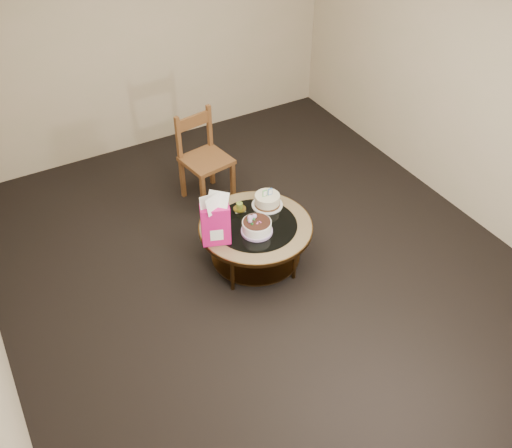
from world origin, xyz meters
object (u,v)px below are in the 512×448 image
coffee_table (256,231)px  dining_chair (204,158)px  decorated_cake (257,227)px  gift_bag (215,219)px  cream_cake (267,200)px

coffee_table → dining_chair: dining_chair is taller
decorated_cake → gift_bag: gift_bag is taller
coffee_table → decorated_cake: 0.17m
cream_cake → gift_bag: gift_bag is taller
decorated_cake → cream_cake: size_ratio=0.97×
decorated_cake → gift_bag: bearing=169.6°
decorated_cake → dining_chair: bearing=86.0°
coffee_table → dining_chair: bearing=87.7°
coffee_table → dining_chair: (0.05, 1.16, 0.11)m
gift_bag → cream_cake: bearing=38.8°
decorated_cake → dining_chair: size_ratio=0.29×
decorated_cake → dining_chair: 1.25m
coffee_table → decorated_cake: bearing=-114.6°
gift_bag → dining_chair: 1.28m
decorated_cake → dining_chair: (0.09, 1.25, -0.03)m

